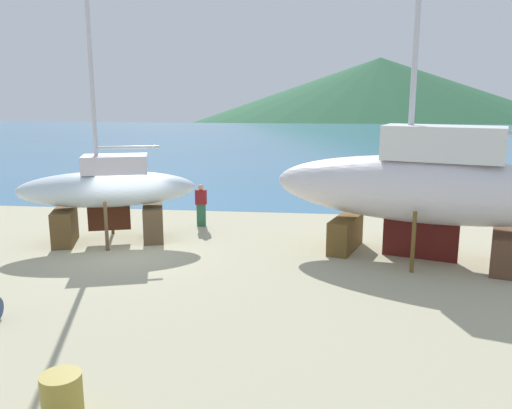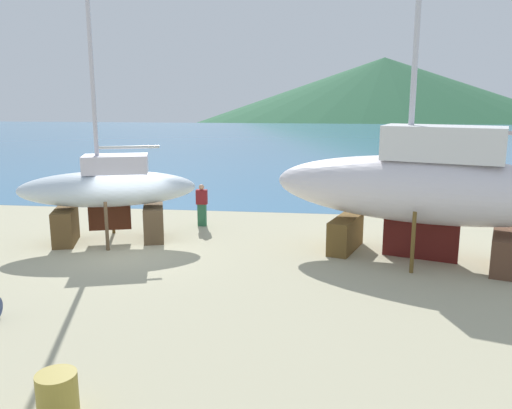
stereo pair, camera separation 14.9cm
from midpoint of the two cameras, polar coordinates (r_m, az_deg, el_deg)
name	(u,v)px [view 2 (the right image)]	position (r m, az deg, el deg)	size (l,w,h in m)	color
ground_plane	(44,319)	(13.70, -21.81, -11.51)	(48.93, 48.93, 0.00)	tan
sea_water	(267,140)	(62.29, 1.23, 6.98)	(151.71, 77.15, 0.01)	teal
headland_hill	(382,115)	(148.90, 13.58, 9.46)	(178.53, 178.53, 30.31)	#265837
sailboat_small_center	(109,191)	(19.49, -15.50, 1.47)	(6.57, 3.86, 10.90)	brown
sailboat_large_starboard	(425,187)	(17.42, 18.13, 1.78)	(10.22, 5.66, 14.95)	brown
worker	(202,204)	(21.33, -5.71, 0.01)	(0.44, 0.24, 1.72)	#2D6A45
barrel_tar_black	(58,397)	(9.61, -20.33, -19.05)	(0.67, 0.67, 0.83)	olive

